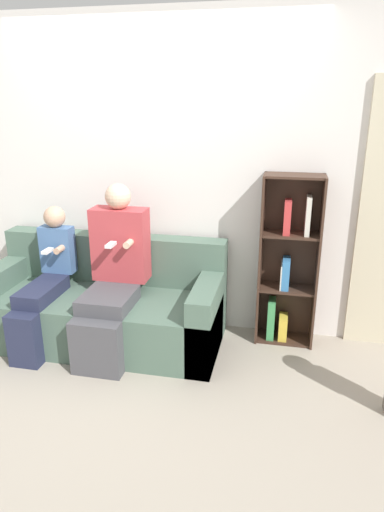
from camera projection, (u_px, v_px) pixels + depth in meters
The scene contains 6 objects.
ground_plane at pixel (128, 377), 3.28m from camera, with size 14.00×14.00×0.00m, color #9E9384.
back_wall at pixel (161, 178), 3.75m from camera, with size 10.00×0.06×2.55m.
couch at pixel (104, 307), 3.74m from camera, with size 1.92×0.83×0.82m.
adult_seated at pixel (114, 269), 3.49m from camera, with size 0.44×0.74×1.29m.
child_seated at pixel (44, 280), 3.60m from camera, with size 0.27×0.77×1.08m.
bookshelf at pixel (287, 266), 3.62m from camera, with size 0.46×0.26×1.37m.
Camera 1 is at (1.04, -2.66, 1.90)m, focal length 32.00 mm.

